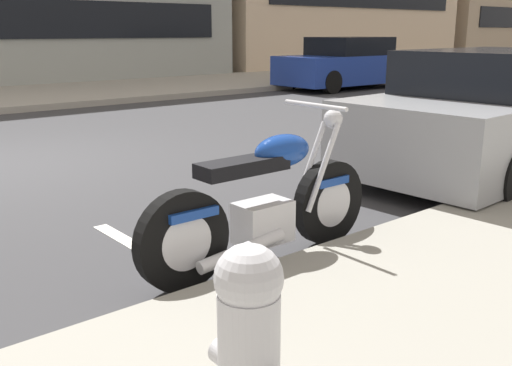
# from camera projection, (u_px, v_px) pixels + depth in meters

# --- Properties ---
(sidewalk_far_curb) EXTENTS (120.00, 5.00, 0.14)m
(sidewalk_far_curb) POSITION_uv_depth(u_px,v_px,m) (293.00, 78.00, 20.07)
(sidewalk_far_curb) COLOR gray
(sidewalk_far_curb) RESTS_ON ground
(parking_stall_stripe) EXTENTS (0.12, 2.20, 0.01)m
(parking_stall_stripe) POSITION_uv_depth(u_px,v_px,m) (166.00, 263.00, 4.23)
(parking_stall_stripe) COLOR silver
(parking_stall_stripe) RESTS_ON ground
(parked_motorcycle) EXTENTS (2.03, 0.62, 1.13)m
(parked_motorcycle) POSITION_uv_depth(u_px,v_px,m) (265.00, 206.00, 4.14)
(parked_motorcycle) COLOR black
(parked_motorcycle) RESTS_ON ground
(parked_car_far_down_curb) EXTENTS (4.67, 1.98, 1.43)m
(parked_car_far_down_curb) POSITION_uv_depth(u_px,v_px,m) (504.00, 114.00, 6.92)
(parked_car_far_down_curb) COLOR gray
(parked_car_far_down_curb) RESTS_ON ground
(car_opposite_curb) EXTENTS (4.12, 1.93, 1.47)m
(car_opposite_curb) POSITION_uv_depth(u_px,v_px,m) (345.00, 64.00, 16.88)
(car_opposite_curb) COLOR navy
(car_opposite_curb) RESTS_ON ground
(fire_hydrant) EXTENTS (0.24, 0.36, 0.82)m
(fire_hydrant) POSITION_uv_depth(u_px,v_px,m) (249.00, 349.00, 2.02)
(fire_hydrant) COLOR #B7B7BC
(fire_hydrant) RESTS_ON sidewalk_near_curb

